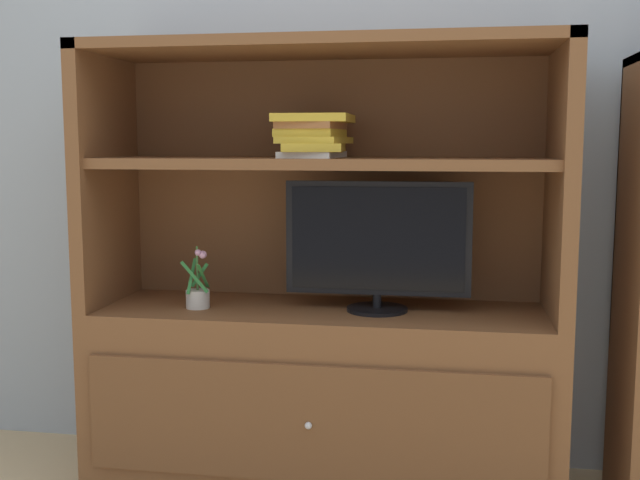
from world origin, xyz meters
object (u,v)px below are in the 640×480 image
object	(u,v)px
magazine_stack	(314,136)
tv_monitor	(378,244)
media_console	(323,351)
potted_plant	(198,295)

from	to	relation	value
magazine_stack	tv_monitor	bearing A→B (deg)	-3.13
media_console	tv_monitor	xyz separation A→B (m)	(0.19, -0.02, 0.39)
tv_monitor	potted_plant	xyz separation A→B (m)	(-0.63, -0.06, -0.19)
media_console	tv_monitor	world-z (taller)	media_console
media_console	potted_plant	distance (m)	0.49
tv_monitor	media_console	bearing A→B (deg)	175.50
potted_plant	media_console	bearing A→B (deg)	9.28
media_console	magazine_stack	world-z (taller)	media_console
potted_plant	magazine_stack	xyz separation A→B (m)	(0.40, 0.07, 0.56)
magazine_stack	potted_plant	bearing A→B (deg)	-170.41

